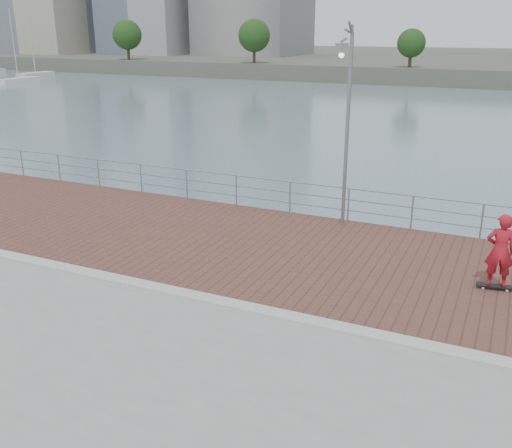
% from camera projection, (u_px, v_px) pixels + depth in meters
% --- Properties ---
extents(water, '(400.00, 400.00, 0.00)m').
position_uv_depth(water, '(222.00, 376.00, 13.89)').
color(water, slate).
rests_on(water, ground).
extents(brick_lane, '(40.00, 6.80, 0.02)m').
position_uv_depth(brick_lane, '(279.00, 250.00, 16.32)').
color(brick_lane, brown).
rests_on(brick_lane, seawall).
extents(curb, '(40.00, 0.40, 0.06)m').
position_uv_depth(curb, '(220.00, 301.00, 13.22)').
color(curb, '#B7B5AD').
rests_on(curb, seawall).
extents(far_shore, '(320.00, 95.00, 2.50)m').
position_uv_depth(far_shore, '(499.00, 62.00, 118.57)').
color(far_shore, '#4C5142').
rests_on(far_shore, ground).
extents(guardrail, '(39.06, 0.06, 1.13)m').
position_uv_depth(guardrail, '(319.00, 197.00, 19.01)').
color(guardrail, '#8C9EA8').
rests_on(guardrail, brick_lane).
extents(street_lamp, '(0.43, 1.26, 5.94)m').
position_uv_depth(street_lamp, '(345.00, 93.00, 16.66)').
color(street_lamp, gray).
rests_on(street_lamp, brick_lane).
extents(skateboard, '(0.87, 0.36, 0.10)m').
position_uv_depth(skateboard, '(495.00, 286.00, 13.84)').
color(skateboard, black).
rests_on(skateboard, brick_lane).
extents(skateboarder, '(0.73, 0.54, 1.83)m').
position_uv_depth(skateboarder, '(500.00, 251.00, 13.54)').
color(skateboarder, '#B41825').
rests_on(skateboarder, skateboard).
extents(shoreline_trees, '(109.86, 5.15, 6.87)m').
position_uv_depth(shoreline_trees, '(375.00, 39.00, 83.94)').
color(shoreline_trees, '#473323').
rests_on(shoreline_trees, far_shore).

